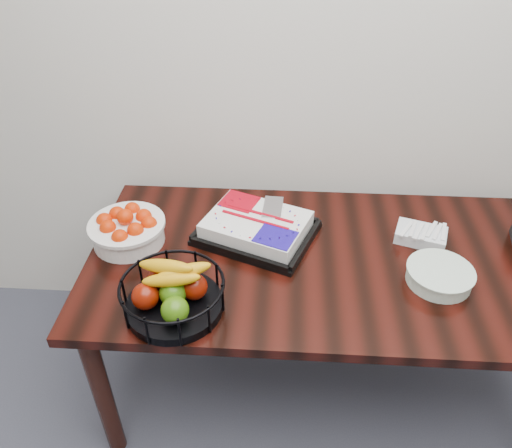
# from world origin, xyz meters

# --- Properties ---
(table) EXTENTS (1.80, 0.90, 0.75)m
(table) POSITION_xyz_m (0.00, 2.00, 0.66)
(table) COLOR black
(table) RESTS_ON ground
(cake_tray) EXTENTS (0.52, 0.47, 0.09)m
(cake_tray) POSITION_xyz_m (-0.28, 2.12, 0.79)
(cake_tray) COLOR black
(cake_tray) RESTS_ON table
(tangerine_bowl) EXTENTS (0.29, 0.29, 0.19)m
(tangerine_bowl) POSITION_xyz_m (-0.77, 2.05, 0.83)
(tangerine_bowl) COLOR white
(tangerine_bowl) RESTS_ON table
(fruit_basket) EXTENTS (0.34, 0.34, 0.18)m
(fruit_basket) POSITION_xyz_m (-0.52, 1.70, 0.83)
(fruit_basket) COLOR black
(fruit_basket) RESTS_ON table
(plate_stack) EXTENTS (0.23, 0.23, 0.06)m
(plate_stack) POSITION_xyz_m (0.38, 1.89, 0.78)
(plate_stack) COLOR white
(plate_stack) RESTS_ON table
(fork_bag) EXTENTS (0.22, 0.17, 0.05)m
(fork_bag) POSITION_xyz_m (0.37, 2.13, 0.78)
(fork_bag) COLOR silver
(fork_bag) RESTS_ON table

